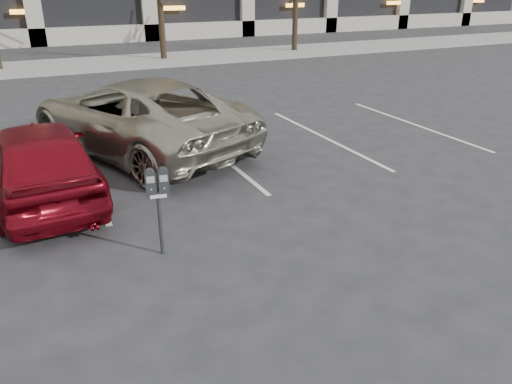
% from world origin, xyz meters
% --- Properties ---
extents(ground, '(140.00, 140.00, 0.00)m').
position_xyz_m(ground, '(0.00, 0.00, 0.00)').
color(ground, '#28282B').
rests_on(ground, ground).
extents(sidewalk, '(80.00, 4.00, 0.12)m').
position_xyz_m(sidewalk, '(0.00, 16.00, 0.06)').
color(sidewalk, gray).
rests_on(sidewalk, ground).
extents(stall_lines, '(16.90, 5.20, 0.00)m').
position_xyz_m(stall_lines, '(-1.40, 2.30, 0.01)').
color(stall_lines, silver).
rests_on(stall_lines, ground).
extents(parking_meter, '(0.33, 0.17, 1.25)m').
position_xyz_m(parking_meter, '(-0.86, -1.47, 0.96)').
color(parking_meter, black).
rests_on(parking_meter, ground).
extents(suv_silver, '(4.61, 6.37, 1.62)m').
position_xyz_m(suv_silver, '(-0.08, 3.24, 0.80)').
color(suv_silver, '#A8A28F').
rests_on(suv_silver, ground).
extents(car_red, '(1.96, 4.27, 1.42)m').
position_xyz_m(car_red, '(-2.21, 1.30, 0.71)').
color(car_red, maroon).
rests_on(car_red, ground).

